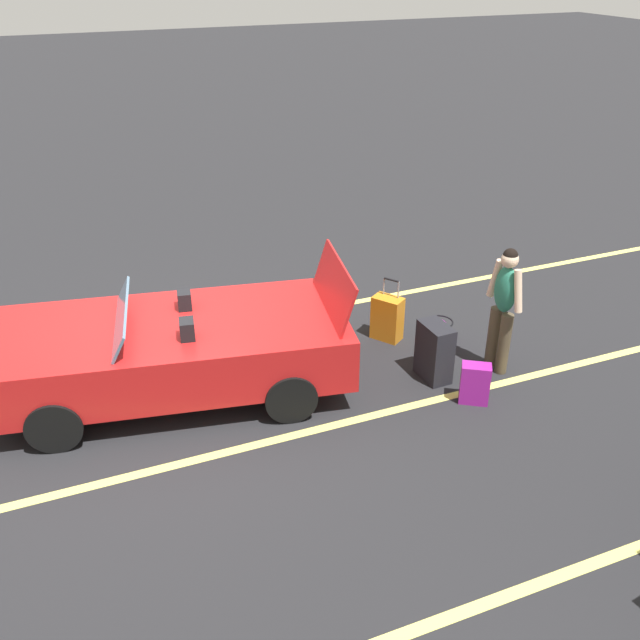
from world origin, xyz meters
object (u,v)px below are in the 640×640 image
(convertible_car, at_px, (154,352))
(suitcase_small_carryon, at_px, (475,384))
(suitcase_medium_bright, at_px, (387,318))
(traveler_person, at_px, (504,303))
(suitcase_large_black, at_px, (435,352))
(duffel_bag, at_px, (438,333))

(convertible_car, relative_size, suitcase_small_carryon, 8.76)
(convertible_car, bearing_deg, suitcase_small_carryon, 165.78)
(suitcase_medium_bright, bearing_deg, convertible_car, -31.13)
(convertible_car, bearing_deg, traveler_person, 176.04)
(convertible_car, xyz_separation_m, suitcase_medium_bright, (-3.15, -0.18, -0.28))
(convertible_car, height_order, suitcase_large_black, convertible_car)
(suitcase_medium_bright, distance_m, suitcase_small_carryon, 1.76)
(suitcase_medium_bright, relative_size, suitcase_small_carryon, 1.75)
(convertible_car, height_order, suitcase_medium_bright, convertible_car)
(suitcase_small_carryon, xyz_separation_m, traveler_person, (-0.67, -0.52, 0.68))
(duffel_bag, bearing_deg, suitcase_medium_bright, -33.62)
(convertible_car, xyz_separation_m, suitcase_large_black, (-3.25, 0.92, -0.22))
(suitcase_large_black, distance_m, duffel_bag, 0.89)
(suitcase_medium_bright, xyz_separation_m, traveler_person, (-0.94, 1.22, 0.62))
(convertible_car, bearing_deg, suitcase_large_black, 174.46)
(convertible_car, relative_size, suitcase_large_black, 5.92)
(suitcase_large_black, relative_size, traveler_person, 0.45)
(convertible_car, height_order, duffel_bag, convertible_car)
(suitcase_medium_bright, bearing_deg, duffel_bag, 112.07)
(suitcase_large_black, height_order, suitcase_small_carryon, suitcase_large_black)
(suitcase_medium_bright, height_order, duffel_bag, suitcase_medium_bright)
(convertible_car, height_order, traveler_person, traveler_person)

